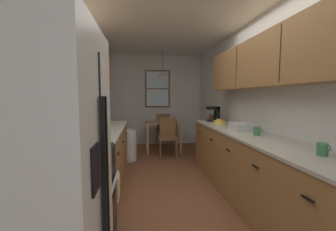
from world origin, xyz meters
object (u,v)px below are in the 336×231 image
Objects in this scene: microwave_over_range at (55,64)px; table_serving_bowl at (166,120)px; dining_table at (163,127)px; dining_chair_far at (163,128)px; refrigerator at (37,193)px; mug_by_coffeemaker at (257,131)px; trash_bin at (128,145)px; coffee_maker at (214,113)px; storage_canister at (89,130)px; stove_range at (75,201)px; dining_chair_near at (168,135)px; mug_spare at (322,149)px; fruit_bowl at (219,122)px; dish_rack at (242,127)px.

microwave_over_range reaches higher than table_serving_bowl.
dining_table is 0.95× the size of dining_chair_far.
refrigerator is 14.41× the size of mug_by_coffeemaker.
dining_table is 3.01m from mug_by_coffeemaker.
trash_bin is 2.30× the size of coffee_maker.
stove_range is at bearing -89.47° from storage_canister.
microwave_over_range is at bearing -109.96° from dining_table.
trash_bin is 3.40× the size of storage_canister.
storage_canister reaches higher than mug_by_coffeemaker.
dining_chair_near is 0.60m from table_serving_bowl.
mug_spare is (0.93, -3.76, 0.34)m from dining_table.
refrigerator is at bearing -169.75° from mug_spare.
dining_chair_near is at bearing 62.01° from storage_canister.
stove_range is 5.44× the size of fruit_bowl.
dining_table is 2.62m from dish_rack.
dining_chair_near is 4.64× the size of table_serving_bowl.
storage_canister reaches higher than dining_table.
coffee_maker is 0.44m from fruit_bowl.
mug_spare is (2.02, 0.37, 0.08)m from refrigerator.
stove_range is 2.94m from coffee_maker.
mug_by_coffeemaker reaches higher than dining_table.
table_serving_bowl is (-0.81, 2.40, -0.17)m from dish_rack.
coffee_maker reaches higher than storage_canister.
dining_table is at bearing 150.87° from table_serving_bowl.
storage_canister is 0.96× the size of fruit_bowl.
table_serving_bowl is at bearing -89.17° from dining_chair_far.
mug_by_coffeemaker is (2.13, 0.56, -0.69)m from microwave_over_range.
table_serving_bowl reaches higher than trash_bin.
mug_spare is (2.17, -0.34, -0.69)m from microwave_over_range.
dish_rack reaches higher than dining_chair_near.
stove_range is at bearing -164.39° from mug_by_coffeemaker.
table_serving_bowl is (-0.85, 3.72, -0.17)m from mug_spare.
stove_range is at bearing -96.26° from trash_bin.
stove_range is 1.66× the size of trash_bin.
mug_by_coffeemaker is 1.01× the size of mug_spare.
dining_table is at bearing 70.04° from microwave_over_range.
coffee_maker is 2.39× the size of mug_spare.
dining_chair_far is 3.12× the size of coffee_maker.
dining_chair_near is 4.45× the size of fruit_bowl.
coffee_maker is (1.97, 2.79, 0.18)m from refrigerator.
dish_rack is at bearing -74.74° from dining_chair_far.
storage_canister is 3.02m from table_serving_bowl.
coffee_maker is (2.11, 2.08, -0.59)m from microwave_over_range.
trash_bin is 1.95m from coffee_maker.
fruit_bowl is (1.95, 1.05, -0.06)m from storage_canister.
microwave_over_range reaches higher than refrigerator.
refrigerator is at bearing -139.67° from dish_rack.
mug_spare is 2.01m from fruit_bowl.
refrigerator is at bearing -94.44° from trash_bin.
mug_by_coffeemaker reaches higher than dining_chair_far.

